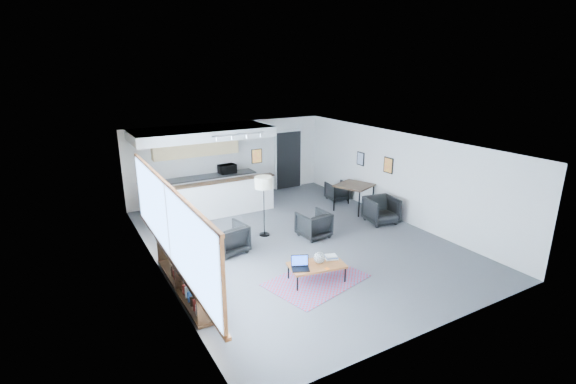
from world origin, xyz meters
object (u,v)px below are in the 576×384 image
book_stack (331,257)px  dining_table (354,187)px  laptop (300,265)px  armchair_left (229,237)px  floor_lamp (264,185)px  microwave (227,168)px  dining_chair_near (381,211)px  ceramic_pot (319,258)px  dining_chair_far (337,192)px  armchair_right (314,223)px  coffee_table (317,266)px

book_stack → dining_table: size_ratio=0.26×
laptop → dining_table: bearing=63.2°
armchair_left → book_stack: bearing=115.2°
floor_lamp → microwave: size_ratio=2.97×
laptop → armchair_left: bearing=131.6°
dining_table → dining_chair_near: size_ratio=1.78×
laptop → floor_lamp: 2.97m
laptop → floor_lamp: (0.55, 2.75, 0.97)m
ceramic_pot → armchair_left: (-1.17, 2.23, -0.11)m
dining_chair_far → laptop: bearing=52.7°
armchair_right → microwave: microwave is taller
armchair_right → dining_chair_near: bearing=173.0°
laptop → dining_chair_far: bearing=70.5°
laptop → armchair_left: 2.33m
ceramic_pot → dining_chair_far: (3.62, 4.28, -0.22)m
ceramic_pot → armchair_right: 2.32m
coffee_table → floor_lamp: floor_lamp is taller
dining_table → ceramic_pot: bearing=-137.4°
floor_lamp → armchair_right: bearing=-34.8°
book_stack → microwave: (0.05, 6.11, 0.69)m
floor_lamp → laptop: bearing=-101.2°
book_stack → microwave: microwave is taller
ceramic_pot → microwave: size_ratio=0.45×
coffee_table → dining_table: bearing=52.4°
dining_chair_far → armchair_right: bearing=49.5°
floor_lamp → dining_chair_far: (3.55, 1.51, -1.14)m
armchair_left → floor_lamp: size_ratio=0.49×
laptop → dining_table: size_ratio=0.35×
laptop → microwave: (0.87, 6.14, 0.66)m
laptop → microwave: microwave is taller
floor_lamp → dining_chair_far: size_ratio=2.81×
book_stack → dining_chair_near: (3.10, 1.85, -0.06)m
laptop → floor_lamp: size_ratio=0.28×
armchair_left → microwave: 4.28m
floor_lamp → dining_chair_far: bearing=23.1°
laptop → ceramic_pot: size_ratio=1.84×
armchair_left → dining_chair_far: 5.21m
coffee_table → laptop: (-0.40, 0.04, 0.10)m
dining_table → dining_chair_near: (0.00, -1.28, -0.41)m
ceramic_pot → armchair_left: bearing=117.7°
armchair_left → laptop: bearing=97.9°
armchair_left → dining_table: 4.72m
ceramic_pot → dining_table: bearing=42.6°
dining_table → microwave: (-3.05, 2.98, 0.35)m
armchair_left → dining_chair_far: (4.79, 2.05, -0.11)m
dining_table → microwave: 4.28m
coffee_table → ceramic_pot: ceramic_pot is taller
armchair_left → dining_chair_near: size_ratio=1.11×
book_stack → armchair_left: bearing=124.7°
coffee_table → dining_chair_near: 4.02m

